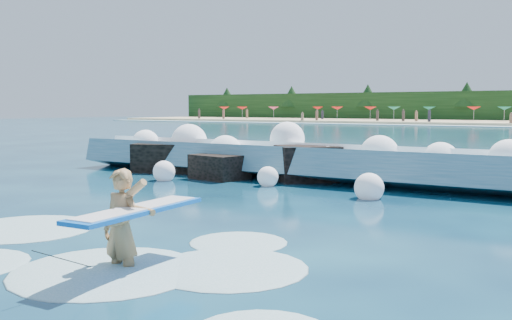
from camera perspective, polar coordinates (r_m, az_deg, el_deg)
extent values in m
plane|color=#07223C|center=(12.61, -10.78, -5.80)|extent=(200.00, 200.00, 0.00)
cube|color=teal|center=(19.23, 3.72, -0.59)|extent=(17.51, 2.67, 1.46)
cube|color=white|center=(19.89, 4.85, 0.86)|extent=(17.51, 1.23, 0.68)
cube|color=black|center=(21.72, -8.77, 0.03)|extent=(2.79, 2.47, 1.25)
cube|color=black|center=(19.23, -3.66, -0.89)|extent=(1.95, 1.64, 0.96)
cube|color=black|center=(18.79, 5.16, -0.63)|extent=(2.46, 2.45, 1.35)
imported|color=#AA7F4F|center=(8.75, -13.31, -6.79)|extent=(0.66, 0.43, 1.81)
cube|color=blue|center=(8.52, -11.80, -4.94)|extent=(0.74, 2.52, 0.06)
cube|color=white|center=(8.52, -11.81, -4.83)|extent=(0.62, 2.30, 0.06)
cylinder|color=black|center=(7.88, -18.75, -9.37)|extent=(0.01, 0.91, 0.43)
sphere|color=white|center=(23.23, -10.98, 1.61)|extent=(1.12, 1.12, 1.12)
sphere|color=white|center=(22.46, -6.71, 1.81)|extent=(1.41, 1.41, 1.41)
sphere|color=white|center=(20.45, -3.07, 0.75)|extent=(1.24, 1.24, 1.24)
sphere|color=white|center=(20.27, 3.15, 2.10)|extent=(1.24, 1.24, 1.24)
sphere|color=white|center=(18.61, 7.19, 0.12)|extent=(0.83, 0.83, 0.83)
sphere|color=white|center=(18.19, 12.23, 0.51)|extent=(1.23, 1.23, 1.23)
sphere|color=white|center=(17.87, 17.95, -0.06)|extent=(1.11, 1.11, 1.11)
sphere|color=white|center=(16.65, 23.98, 0.00)|extent=(1.12, 1.12, 1.12)
sphere|color=white|center=(19.01, -9.18, -1.17)|extent=(0.73, 0.73, 0.73)
sphere|color=white|center=(17.45, 1.19, -1.71)|extent=(0.65, 0.65, 0.65)
sphere|color=white|center=(15.34, 11.24, -2.74)|extent=(0.79, 0.79, 0.79)
ellipsoid|color=silver|center=(8.83, -14.66, -10.70)|extent=(2.85, 2.85, 0.14)
ellipsoid|color=silver|center=(8.71, -2.75, -10.76)|extent=(2.42, 2.42, 0.12)
ellipsoid|color=silver|center=(12.31, -22.14, -6.37)|extent=(2.77, 2.77, 0.14)
ellipsoid|color=silver|center=(10.28, -1.78, -8.25)|extent=(1.77, 1.77, 0.09)
cone|color=red|center=(108.52, -3.20, 5.21)|extent=(2.00, 2.00, 0.50)
cone|color=red|center=(104.82, -1.38, 5.22)|extent=(2.00, 2.00, 0.50)
cone|color=#E54373|center=(103.50, 1.77, 5.21)|extent=(2.00, 2.00, 0.50)
cone|color=red|center=(101.95, 6.20, 5.18)|extent=(2.00, 2.00, 0.50)
cone|color=red|center=(96.22, 8.13, 5.16)|extent=(2.00, 2.00, 0.50)
cone|color=red|center=(94.59, 11.37, 5.10)|extent=(2.00, 2.00, 0.50)
cone|color=#12745E|center=(92.35, 13.63, 5.06)|extent=(2.00, 2.00, 0.50)
cone|color=#12745E|center=(95.11, 16.91, 4.98)|extent=(2.00, 2.00, 0.50)
cone|color=red|center=(90.87, 20.96, 4.85)|extent=(2.00, 2.00, 0.50)
cone|color=#12745E|center=(90.64, 23.59, 4.76)|extent=(2.00, 2.00, 0.50)
cube|color=#3F332D|center=(86.32, 16.00, 4.26)|extent=(0.35, 0.22, 1.48)
cube|color=#8C664C|center=(82.80, 18.24, 4.16)|extent=(0.35, 0.22, 1.49)
cube|color=#8C664C|center=(104.14, -4.51, 4.60)|extent=(0.35, 0.22, 1.51)
cube|color=#262633|center=(101.22, -2.22, 4.56)|extent=(0.35, 0.22, 1.40)
cube|color=#3F332D|center=(88.49, 6.10, 4.46)|extent=(0.35, 0.22, 1.51)
cube|color=#8C664C|center=(81.37, 15.53, 3.96)|extent=(0.35, 0.22, 1.40)
cube|color=#262633|center=(88.80, 23.41, 4.02)|extent=(0.35, 0.22, 1.39)
cube|color=#3F332D|center=(99.88, 6.06, 4.53)|extent=(0.35, 0.22, 1.42)
cube|color=brown|center=(81.03, 22.27, 4.03)|extent=(0.35, 0.22, 1.53)
cube|color=#262633|center=(87.62, 22.86, 4.06)|extent=(0.35, 0.22, 1.48)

